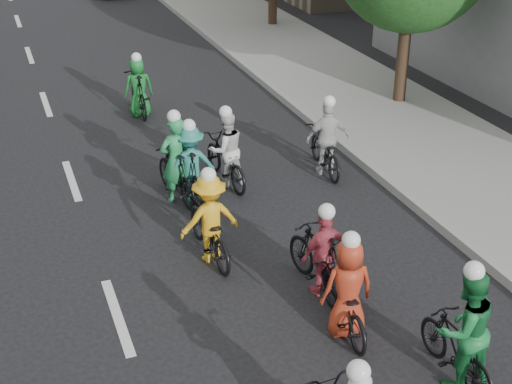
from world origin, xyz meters
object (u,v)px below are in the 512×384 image
cyclist_3 (322,258)px  cyclist_4 (345,296)px  cyclist_7 (190,168)px  cyclist_8 (326,146)px  cyclist_9 (138,91)px  cyclist_1 (461,336)px  cyclist_5 (176,169)px  cyclist_2 (209,225)px  cyclist_6 (226,156)px

cyclist_3 → cyclist_4: size_ratio=1.03×
cyclist_3 → cyclist_7: bearing=-85.0°
cyclist_8 → cyclist_9: size_ratio=1.00×
cyclist_1 → cyclist_5: cyclist_5 is taller
cyclist_2 → cyclist_4: bearing=112.9°
cyclist_3 → cyclist_5: 4.08m
cyclist_1 → cyclist_5: (-2.09, 6.37, -0.06)m
cyclist_4 → cyclist_9: bearing=-78.3°
cyclist_5 → cyclist_6: bearing=-172.0°
cyclist_2 → cyclist_1: bearing=115.3°
cyclist_2 → cyclist_6: bearing=-116.5°
cyclist_1 → cyclist_2: (-2.14, 4.07, -0.08)m
cyclist_4 → cyclist_9: 9.88m
cyclist_2 → cyclist_7: 2.27m
cyclist_2 → cyclist_8: size_ratio=1.03×
cyclist_1 → cyclist_8: bearing=-102.7°
cyclist_8 → cyclist_9: (-2.94, 4.84, 0.03)m
cyclist_3 → cyclist_5: size_ratio=0.97×
cyclist_3 → cyclist_7: cyclist_7 is taller
cyclist_5 → cyclist_4: bearing=95.2°
cyclist_7 → cyclist_1: bearing=108.1°
cyclist_2 → cyclist_4: (1.23, -2.59, -0.04)m
cyclist_9 → cyclist_5: bearing=87.1°
cyclist_1 → cyclist_9: size_ratio=1.01×
cyclist_3 → cyclist_9: bearing=-94.1°
cyclist_2 → cyclist_8: (3.33, 2.42, -0.03)m
cyclist_1 → cyclist_7: 6.57m
cyclist_9 → cyclist_7: bearing=90.2°
cyclist_6 → cyclist_5: bearing=11.2°
cyclist_3 → cyclist_9: 8.87m
cyclist_4 → cyclist_8: 5.43m
cyclist_3 → cyclist_4: bearing=72.5°
cyclist_4 → cyclist_7: bearing=-72.5°
cyclist_4 → cyclist_6: (-0.05, 5.23, 0.03)m
cyclist_7 → cyclist_8: bearing=-174.7°
cyclist_2 → cyclist_7: cyclist_2 is taller
cyclist_6 → cyclist_9: size_ratio=1.05×
cyclist_1 → cyclist_7: (-1.82, 6.31, -0.05)m
cyclist_4 → cyclist_2: bearing=-57.8°
cyclist_6 → cyclist_7: bearing=19.3°
cyclist_2 → cyclist_5: cyclist_5 is taller
cyclist_3 → cyclist_9: (-0.97, 8.82, 0.02)m
cyclist_1 → cyclist_7: cyclist_1 is taller
cyclist_2 → cyclist_7: bearing=-100.5°
cyclist_2 → cyclist_3: bearing=128.6°
cyclist_5 → cyclist_1: bearing=99.8°
cyclist_3 → cyclist_6: cyclist_6 is taller
cyclist_7 → cyclist_8: cyclist_8 is taller
cyclist_1 → cyclist_4: size_ratio=1.04×
cyclist_3 → cyclist_6: 4.20m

